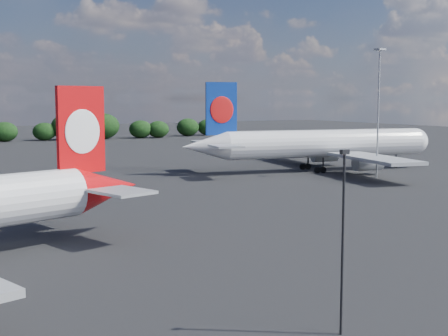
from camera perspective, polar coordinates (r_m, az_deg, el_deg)
china_southern_airliner at (r=127.26m, az=8.52°, el=2.14°), size 54.16×51.73×17.73m
apron_lamp_post at (r=38.99m, az=10.81°, el=-5.87°), size 0.55×0.30×11.55m
floodlight_mast_near at (r=118.51m, az=13.96°, el=6.45°), size 1.60×1.60×23.70m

